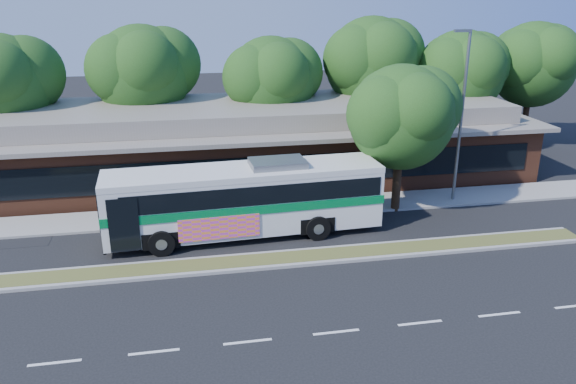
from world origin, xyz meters
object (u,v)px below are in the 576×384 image
Objects in this scene: sidewalk_tree at (408,114)px; transit_bus at (246,195)px; sedan at (35,191)px; lamp_post at (461,113)px.

transit_bus is at bearing -167.71° from sidewalk_tree.
transit_bus reaches higher than sedan.
lamp_post reaches higher than sidewalk_tree.
sidewalk_tree is at bearing -169.79° from lamp_post.
sidewalk_tree reaches higher than sedan.
transit_bus is at bearing -108.84° from sedan.
sedan is at bearing 147.00° from transit_bus.
lamp_post is 12.19m from transit_bus.
transit_bus is 2.58× the size of sedan.
sedan is at bearing 170.35° from lamp_post.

